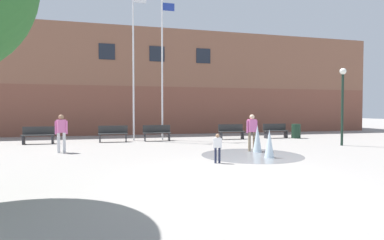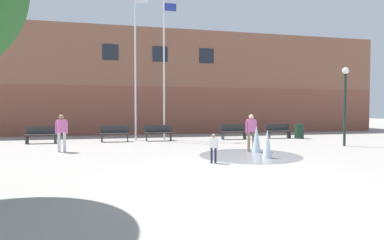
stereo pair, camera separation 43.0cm
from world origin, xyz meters
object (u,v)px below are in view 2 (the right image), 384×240
Objects in this scene: park_bench_far_left at (42,134)px; park_bench_near_trashcan at (278,131)px; child_with_pink_shirt at (214,146)px; flagpole_right at (164,64)px; flagpole_left at (136,60)px; trash_can at (299,131)px; adult_watching at (251,130)px; lamp_post_right_lane at (345,95)px; park_bench_under_right_flagpole at (233,131)px; park_bench_left_of_flagpoles at (115,133)px; park_bench_center at (159,132)px; adult_in_red at (62,130)px.

park_bench_near_trashcan is (13.81, 0.05, 0.00)m from park_bench_far_left.
flagpole_right is at bearing 113.01° from child_with_pink_shirt.
park_bench_far_left is 13.81m from park_bench_near_trashcan.
flagpole_left is 10.94m from trash_can.
park_bench_near_trashcan is 1.01× the size of adult_watching.
lamp_post_right_lane is 4.54m from trash_can.
flagpole_left reaches higher than park_bench_near_trashcan.
flagpole_left is (-2.31, 8.34, 4.11)m from child_with_pink_shirt.
park_bench_under_right_flagpole is 8.47m from child_with_pink_shirt.
flagpole_right is 9.50× the size of trash_can.
park_bench_left_of_flagpoles is 11.23m from trash_can.
flagpole_left reaches higher than trash_can.
park_bench_center is 7.85m from child_with_pink_shirt.
lamp_post_right_lane is (7.70, 3.27, 1.96)m from child_with_pink_shirt.
park_bench_center is (6.25, 0.09, 0.00)m from park_bench_far_left.
park_bench_under_right_flagpole reaches higher than trash_can.
flagpole_right is (-4.14, 0.63, 4.05)m from park_bench_under_right_flagpole.
park_bench_far_left is at bearing 86.50° from adult_in_red.
trash_can is (5.34, 4.90, -0.48)m from adult_watching.
adult_watching reaches higher than trash_can.
adult_watching is 5.62m from lamp_post_right_lane.
flagpole_left is 1.04× the size of flagpole_right.
park_bench_under_right_flagpole is 0.18× the size of flagpole_left.
adult_watching is at bearing -137.45° from trash_can.
park_bench_near_trashcan is at bearing -4.85° from flagpole_right.
park_bench_center is at bearing 0.82° from park_bench_far_left.
adult_watching is at bearing -39.29° from adult_in_red.
child_with_pink_shirt is at bearing -114.50° from park_bench_under_right_flagpole.
flagpole_right is at bearing 52.80° from park_bench_center.
lamp_post_right_lane is (1.18, -4.46, 2.05)m from park_bench_near_trashcan.
trash_can is at bearing -3.08° from park_bench_center.
park_bench_under_right_flagpole is at bearing 77.47° from adult_watching.
flagpole_left is at bearing 153.14° from lamp_post_right_lane.
flagpole_left is at bearing 174.12° from trash_can.
child_with_pink_shirt is (-3.51, -7.71, 0.10)m from park_bench_under_right_flagpole.
park_bench_under_right_flagpole is 0.41× the size of lamp_post_right_lane.
park_bench_under_right_flagpole is (10.81, 0.02, 0.00)m from park_bench_far_left.
flagpole_right is at bearing 175.15° from park_bench_near_trashcan.
park_bench_near_trashcan is at bearing -3.92° from flagpole_left.
child_with_pink_shirt reaches higher than park_bench_left_of_flagpoles.
park_bench_under_right_flagpole is 0.19× the size of flagpole_right.
park_bench_center is 6.39m from adult_watching.
park_bench_center is 0.18× the size of flagpole_left.
park_bench_far_left is at bearing -179.92° from park_bench_under_right_flagpole.
lamp_post_right_lane is (8.32, -5.07, -1.99)m from flagpole_right.
trash_can is (4.21, -0.40, -0.03)m from park_bench_under_right_flagpole.
flagpole_right is at bearing 171.27° from park_bench_under_right_flagpole.
flagpole_left is at bearing 127.85° from adult_watching.
lamp_post_right_lane is (4.18, -4.43, 2.05)m from park_bench_under_right_flagpole.
adult_in_red reaches higher than park_bench_center.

